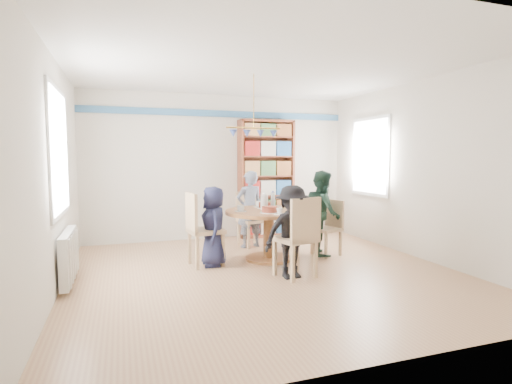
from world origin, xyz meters
name	(u,v)px	position (x,y,z in m)	size (l,w,h in m)	color
ground	(266,273)	(0.00, 0.00, 0.00)	(5.00, 5.00, 0.00)	#A88158
room_shell	(229,150)	(-0.26, 0.87, 1.65)	(5.00, 5.00, 5.00)	white
radiator	(69,256)	(-2.42, 0.30, 0.35)	(0.12, 1.00, 0.60)	silver
dining_table	(269,223)	(0.28, 0.63, 0.56)	(1.30, 1.30, 0.75)	brown
chair_left	(200,226)	(-0.76, 0.63, 0.57)	(0.51, 0.51, 1.04)	tan
chair_right	(330,225)	(1.30, 0.63, 0.48)	(0.47, 0.47, 0.87)	tan
chair_far	(249,216)	(0.31, 1.68, 0.52)	(0.50, 0.50, 0.94)	tan
chair_near	(299,234)	(0.32, -0.36, 0.57)	(0.56, 0.56, 1.04)	tan
person_left	(214,226)	(-0.57, 0.59, 0.56)	(0.55, 0.36, 1.13)	#191C38
person_right	(323,213)	(1.20, 0.67, 0.67)	(0.65, 0.51, 1.33)	#162D23
person_far	(250,209)	(0.27, 1.53, 0.65)	(0.48, 0.31, 1.31)	gray
person_near	(292,232)	(0.24, -0.31, 0.59)	(0.77, 0.44, 1.19)	black
bookshelf	(266,180)	(0.86, 2.34, 1.10)	(1.07, 0.32, 2.24)	brown
tableware	(267,206)	(0.26, 0.66, 0.81)	(1.05, 1.05, 0.28)	white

